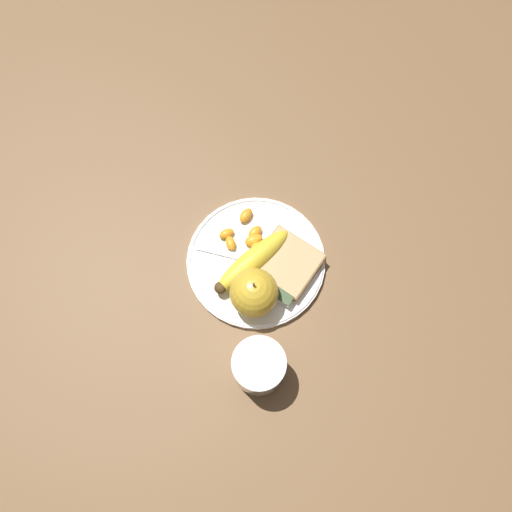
% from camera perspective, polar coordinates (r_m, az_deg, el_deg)
% --- Properties ---
extents(ground_plane, '(3.00, 3.00, 0.00)m').
position_cam_1_polar(ground_plane, '(0.88, -0.00, -0.71)').
color(ground_plane, brown).
extents(plate, '(0.24, 0.24, 0.01)m').
position_cam_1_polar(plate, '(0.88, -0.00, -0.54)').
color(plate, white).
rests_on(plate, ground_plane).
extents(juice_glass, '(0.08, 0.08, 0.09)m').
position_cam_1_polar(juice_glass, '(0.80, 0.32, -12.56)').
color(juice_glass, silver).
rests_on(juice_glass, ground_plane).
extents(apple, '(0.08, 0.08, 0.09)m').
position_cam_1_polar(apple, '(0.81, -0.26, -4.20)').
color(apple, gold).
rests_on(apple, plate).
extents(banana, '(0.08, 0.16, 0.04)m').
position_cam_1_polar(banana, '(0.85, -0.45, -0.62)').
color(banana, yellow).
rests_on(banana, plate).
extents(bread_slice, '(0.11, 0.10, 0.02)m').
position_cam_1_polar(bread_slice, '(0.86, 3.53, -0.80)').
color(bread_slice, olive).
rests_on(bread_slice, plate).
extents(fork, '(0.16, 0.07, 0.00)m').
position_cam_1_polar(fork, '(0.87, -0.65, -0.42)').
color(fork, silver).
rests_on(fork, plate).
extents(jam_packet, '(0.04, 0.04, 0.02)m').
position_cam_1_polar(jam_packet, '(0.85, 3.08, -4.15)').
color(jam_packet, silver).
rests_on(jam_packet, plate).
extents(orange_segment_0, '(0.03, 0.03, 0.02)m').
position_cam_1_polar(orange_segment_0, '(0.87, -0.04, 0.93)').
color(orange_segment_0, orange).
rests_on(orange_segment_0, plate).
extents(orange_segment_1, '(0.02, 0.03, 0.02)m').
position_cam_1_polar(orange_segment_1, '(0.88, -0.12, 2.75)').
color(orange_segment_1, orange).
rests_on(orange_segment_1, plate).
extents(orange_segment_2, '(0.03, 0.03, 0.02)m').
position_cam_1_polar(orange_segment_2, '(0.88, -3.40, 2.57)').
color(orange_segment_2, orange).
rests_on(orange_segment_2, plate).
extents(orange_segment_3, '(0.02, 0.03, 0.02)m').
position_cam_1_polar(orange_segment_3, '(0.90, -1.18, 4.67)').
color(orange_segment_3, orange).
rests_on(orange_segment_3, plate).
extents(orange_segment_4, '(0.03, 0.04, 0.02)m').
position_cam_1_polar(orange_segment_4, '(0.88, -0.28, 1.85)').
color(orange_segment_4, orange).
rests_on(orange_segment_4, plate).
extents(orange_segment_5, '(0.03, 0.03, 0.02)m').
position_cam_1_polar(orange_segment_5, '(0.88, -2.84, 1.61)').
color(orange_segment_5, orange).
rests_on(orange_segment_5, plate).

